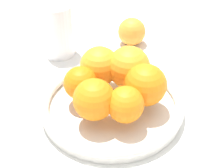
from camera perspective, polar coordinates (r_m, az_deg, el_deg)
ground_plane at (r=0.73m, az=0.00°, el=-4.26°), size 4.00×4.00×0.00m
fruit_bowl at (r=0.72m, az=0.00°, el=-3.33°), size 0.28×0.28×0.03m
orange_pile at (r=0.69m, az=0.52°, el=0.46°), size 0.19×0.18×0.08m
stray_orange at (r=0.92m, az=3.01°, el=7.98°), size 0.07×0.07×0.07m
drinking_glass at (r=0.88m, az=-8.34°, el=8.16°), size 0.08×0.08×0.13m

